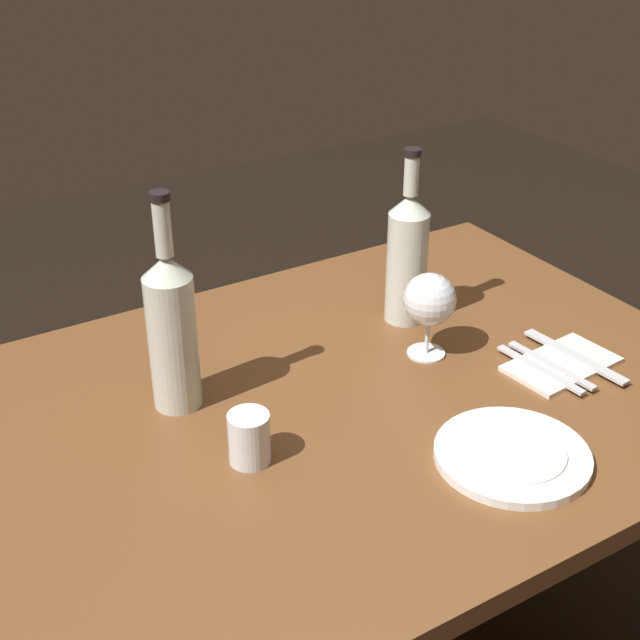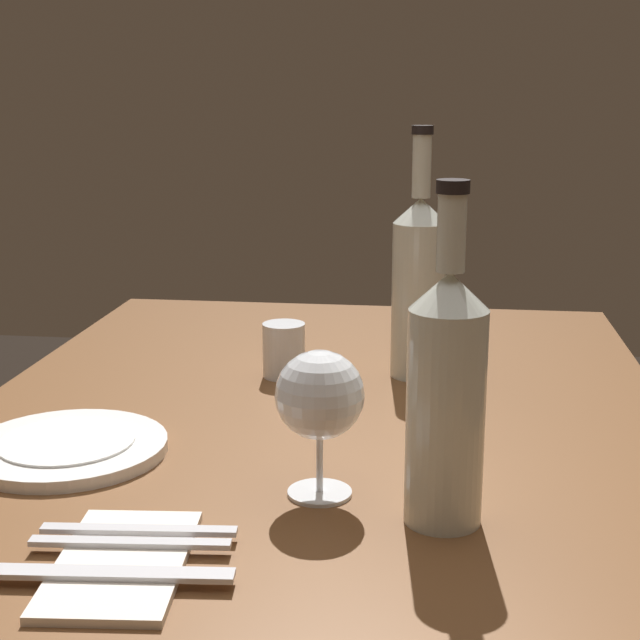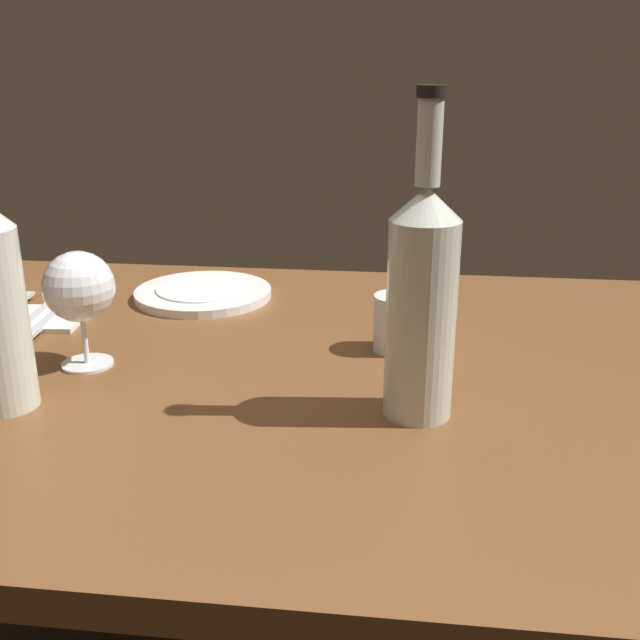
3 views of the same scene
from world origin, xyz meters
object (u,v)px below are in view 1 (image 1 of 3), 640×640
Objects in this scene: wine_glass_left at (430,301)px; wine_bottle_second at (407,255)px; table_knife at (575,356)px; folded_napkin at (561,364)px; fork_outer at (540,369)px; dinner_plate at (512,455)px; fork_inner at (551,365)px; water_tumbler at (249,440)px; wine_bottle at (172,328)px.

wine_bottle_second reaches higher than wine_glass_left.
wine_glass_left reaches higher than table_knife.
wine_glass_left is 0.25m from folded_napkin.
wine_bottle_second reaches higher than fork_outer.
wine_bottle_second is at bearing 105.59° from fork_outer.
folded_napkin is (0.24, 0.15, -0.00)m from dinner_plate.
wine_glass_left reaches higher than fork_inner.
water_tumbler is 0.43× the size of fork_inner.
wine_bottle_second is at bearing 114.75° from folded_napkin.
folded_napkin is at bearing -4.97° from water_tumbler.
folded_napkin is 0.05m from fork_outer.
wine_bottle_second reaches higher than table_knife.
wine_bottle_second is at bearing 119.69° from table_knife.
fork_outer is 0.86× the size of table_knife.
fork_inner is at bearing -69.70° from wine_bottle_second.
fork_outer is at bearing 180.00° from fork_inner.
wine_bottle_second is at bearing 27.22° from water_tumbler.
table_knife is at bearing -4.72° from water_tumbler.
table_knife is (0.27, 0.15, 0.00)m from dinner_plate.
wine_bottle is 0.47m from wine_bottle_second.
wine_glass_left is at bearing 133.89° from fork_inner.
fork_outer is at bearing 180.00° from table_knife.
water_tumbler is at bearing -152.78° from wine_bottle_second.
wine_bottle is at bearing 168.48° from wine_glass_left.
wine_bottle is at bearing 132.43° from dinner_plate.
wine_bottle_second reaches higher than dinner_plate.
wine_bottle is at bearing 158.22° from folded_napkin.
wine_bottle_second is 0.32m from fork_inner.
dinner_plate is 0.26m from fork_inner.
wine_bottle_second is at bearing 74.49° from dinner_plate.
wine_bottle is 4.54× the size of water_tumbler.
water_tumbler is 0.57m from folded_napkin.
dinner_plate is at bearing -47.57° from wine_bottle.
fork_inner reaches higher than folded_napkin.
table_knife is (0.08, -0.00, 0.00)m from fork_outer.
fork_inner is (0.10, -0.27, -0.12)m from wine_bottle_second.
fork_inner is (-0.03, 0.00, 0.01)m from folded_napkin.
water_tumbler is at bearing -81.21° from wine_bottle.
dinner_plate is at bearing -105.51° from wine_bottle_second.
wine_bottle is 1.96× the size of fork_inner.
wine_glass_left is 0.47× the size of wine_bottle_second.
wine_glass_left is 0.67× the size of dinner_plate.
wine_glass_left is 0.43m from wine_bottle.
wine_glass_left is at bearing 138.43° from folded_napkin.
wine_bottle_second is 0.45m from dinner_plate.
wine_bottle is 1.78× the size of folded_napkin.
table_knife is (0.60, -0.05, -0.03)m from water_tumbler.
wine_bottle reaches higher than dinner_plate.
dinner_plate is at bearing -149.00° from folded_napkin.
fork_outer is at bearing -23.57° from wine_bottle.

